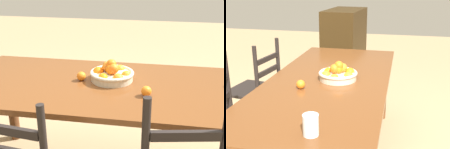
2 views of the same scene
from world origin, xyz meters
The scene contains 4 objects.
dining_table centered at (0.00, 0.00, 0.63)m, with size 2.04×0.90×0.73m.
fruit_bowl centered at (0.01, -0.07, 0.78)m, with size 0.29×0.29×0.14m.
orange_loose_0 centered at (-0.23, 0.14, 0.76)m, with size 0.06×0.06×0.06m, color orange.
orange_loose_1 centered at (0.21, -0.03, 0.76)m, with size 0.06×0.06×0.06m, color orange.
Camera 1 is at (-0.32, 1.79, 1.50)m, focal length 48.69 mm.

